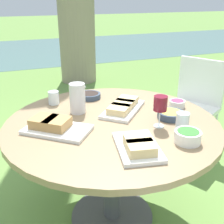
{
  "coord_description": "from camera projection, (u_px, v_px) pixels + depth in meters",
  "views": [
    {
      "loc": [
        -0.55,
        -1.42,
        1.43
      ],
      "look_at": [
        0.0,
        0.0,
        0.79
      ],
      "focal_mm": 45.0,
      "sensor_mm": 36.0,
      "label": 1
    }
  ],
  "objects": [
    {
      "name": "ground_plane",
      "position": [
        112.0,
        216.0,
        1.96
      ],
      "size": [
        40.0,
        40.0,
        0.0
      ],
      "primitive_type": "plane",
      "color": "#668E42"
    },
    {
      "name": "chair_near_right",
      "position": [
        194.0,
        100.0,
        2.6
      ],
      "size": [
        0.58,
        0.59,
        0.89
      ],
      "color": "white",
      "rests_on": "ground_plane"
    },
    {
      "name": "bowl_salad",
      "position": [
        188.0,
        136.0,
        1.42
      ],
      "size": [
        0.14,
        0.14,
        0.06
      ],
      "color": "white",
      "rests_on": "dining_table"
    },
    {
      "name": "wine_glass",
      "position": [
        160.0,
        104.0,
        1.56
      ],
      "size": [
        0.08,
        0.08,
        0.18
      ],
      "color": "silver",
      "rests_on": "dining_table"
    },
    {
      "name": "river_strip",
      "position": [
        25.0,
        51.0,
        7.55
      ],
      "size": [
        40.0,
        4.15,
        0.01
      ],
      "color": "#4C706B",
      "rests_on": "ground_plane"
    },
    {
      "name": "platter_bread_main",
      "position": [
        54.0,
        126.0,
        1.55
      ],
      "size": [
        0.41,
        0.39,
        0.07
      ],
      "color": "white",
      "rests_on": "dining_table"
    },
    {
      "name": "bowl_olives",
      "position": [
        90.0,
        95.0,
        2.04
      ],
      "size": [
        0.16,
        0.16,
        0.04
      ],
      "color": "#334256",
      "rests_on": "dining_table"
    },
    {
      "name": "cup_water_far",
      "position": [
        182.0,
        121.0,
        1.55
      ],
      "size": [
        0.07,
        0.07,
        0.1
      ],
      "color": "silver",
      "rests_on": "dining_table"
    },
    {
      "name": "bowl_dip_red",
      "position": [
        177.0,
        103.0,
        1.88
      ],
      "size": [
        0.1,
        0.1,
        0.05
      ],
      "color": "white",
      "rests_on": "dining_table"
    },
    {
      "name": "cup_water_near",
      "position": [
        54.0,
        98.0,
        1.92
      ],
      "size": [
        0.07,
        0.07,
        0.09
      ],
      "color": "silver",
      "rests_on": "dining_table"
    },
    {
      "name": "bowl_fries",
      "position": [
        171.0,
        114.0,
        1.71
      ],
      "size": [
        0.16,
        0.16,
        0.04
      ],
      "color": "#334256",
      "rests_on": "dining_table"
    },
    {
      "name": "water_pitcher",
      "position": [
        78.0,
        98.0,
        1.76
      ],
      "size": [
        0.11,
        0.1,
        0.19
      ],
      "color": "silver",
      "rests_on": "dining_table"
    },
    {
      "name": "platter_sandwich_side",
      "position": [
        138.0,
        146.0,
        1.35
      ],
      "size": [
        0.26,
        0.35,
        0.07
      ],
      "color": "white",
      "rests_on": "dining_table"
    },
    {
      "name": "platter_charcuterie",
      "position": [
        123.0,
        107.0,
        1.81
      ],
      "size": [
        0.39,
        0.4,
        0.06
      ],
      "color": "white",
      "rests_on": "dining_table"
    },
    {
      "name": "dining_table",
      "position": [
        112.0,
        138.0,
        1.72
      ],
      "size": [
        1.27,
        1.27,
        0.73
      ],
      "color": "#4C4C51",
      "rests_on": "ground_plane"
    }
  ]
}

